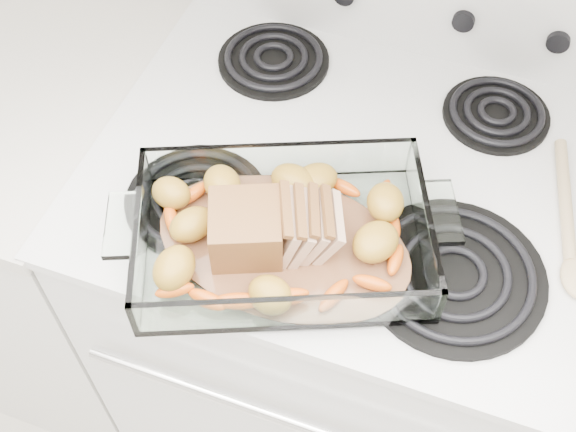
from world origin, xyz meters
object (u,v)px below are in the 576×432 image
(counter_left, at_px, (54,219))
(pork_roast, at_px, (265,223))
(electric_range, at_px, (337,303))
(baking_dish, at_px, (283,239))

(counter_left, distance_m, pork_roast, 0.82)
(electric_range, relative_size, baking_dish, 2.87)
(electric_range, distance_m, counter_left, 0.67)
(counter_left, distance_m, baking_dish, 0.82)
(electric_range, relative_size, counter_left, 1.20)
(counter_left, xyz_separation_m, baking_dish, (0.62, -0.20, 0.50))
(baking_dish, xyz_separation_m, pork_roast, (-0.03, 0.00, 0.03))
(electric_range, distance_m, baking_dish, 0.52)
(counter_left, xyz_separation_m, pork_roast, (0.60, -0.20, 0.52))
(pork_roast, bearing_deg, electric_range, 83.41)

